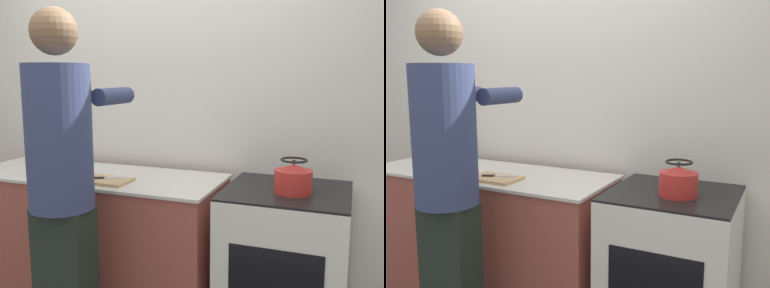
{
  "view_description": "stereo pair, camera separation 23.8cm",
  "coord_description": "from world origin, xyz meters",
  "views": [
    {
      "loc": [
        1.19,
        -1.98,
        1.52
      ],
      "look_at": [
        0.35,
        0.22,
        1.15
      ],
      "focal_mm": 40.0,
      "sensor_mm": 36.0,
      "label": 1
    },
    {
      "loc": [
        1.41,
        -1.88,
        1.52
      ],
      "look_at": [
        0.35,
        0.22,
        1.15
      ],
      "focal_mm": 40.0,
      "sensor_mm": 36.0,
      "label": 2
    }
  ],
  "objects": [
    {
      "name": "canister_jar",
      "position": [
        -0.89,
        0.5,
        0.98
      ],
      "size": [
        0.14,
        0.14,
        0.16
      ],
      "color": "#4C4C51",
      "rests_on": "counter"
    },
    {
      "name": "bowl_prep",
      "position": [
        -0.72,
        0.21,
        0.93
      ],
      "size": [
        0.15,
        0.15,
        0.07
      ],
      "color": "#C6B789",
      "rests_on": "counter"
    },
    {
      "name": "cutting_board",
      "position": [
        -0.18,
        0.15,
        0.91
      ],
      "size": [
        0.3,
        0.2,
        0.02
      ],
      "color": "tan",
      "rests_on": "counter"
    },
    {
      "name": "counter",
      "position": [
        -0.37,
        0.31,
        0.45
      ],
      "size": [
        1.68,
        0.64,
        0.9
      ],
      "color": "#9E4C42",
      "rests_on": "ground_plane"
    },
    {
      "name": "oven",
      "position": [
        0.86,
        0.33,
        0.45
      ],
      "size": [
        0.67,
        0.65,
        0.91
      ],
      "color": "silver",
      "rests_on": "ground_plane"
    },
    {
      "name": "kettle",
      "position": [
        0.9,
        0.27,
        0.98
      ],
      "size": [
        0.2,
        0.2,
        0.18
      ],
      "color": "red",
      "rests_on": "oven"
    },
    {
      "name": "wall_back",
      "position": [
        0.0,
        0.72,
        1.3
      ],
      "size": [
        8.0,
        0.05,
        2.6
      ],
      "color": "silver",
      "rests_on": "ground_plane"
    },
    {
      "name": "knife",
      "position": [
        -0.18,
        0.17,
        0.92
      ],
      "size": [
        0.21,
        0.11,
        0.01
      ],
      "rotation": [
        0.0,
        0.0,
        0.4
      ],
      "color": "silver",
      "rests_on": "cutting_board"
    },
    {
      "name": "person",
      "position": [
        -0.17,
        -0.26,
        1.02
      ],
      "size": [
        0.37,
        0.6,
        1.85
      ],
      "color": "black",
      "rests_on": "ground_plane"
    }
  ]
}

